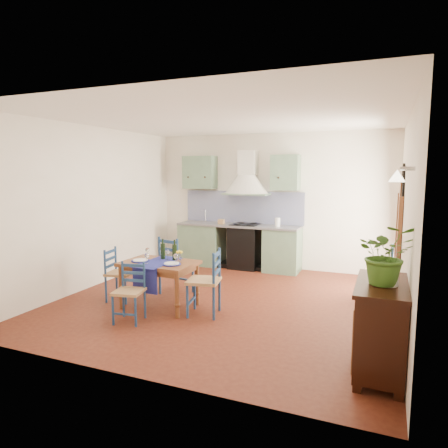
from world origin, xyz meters
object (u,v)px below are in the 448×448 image
Objects in this scene: dining_table at (159,267)px; chair_near at (130,292)px; sideboard at (380,325)px; potted_plant at (386,254)px.

chair_near is (-0.07, -0.65, -0.20)m from dining_table.
dining_table is at bearing 83.54° from chair_near.
potted_plant is (0.02, -0.05, 0.72)m from sideboard.
potted_plant reaches higher than sideboard.
chair_near is at bearing 174.83° from potted_plant.
chair_near is 3.17m from sideboard.
dining_table is at bearing 163.28° from potted_plant.
sideboard reaches higher than chair_near.
dining_table reaches higher than sideboard.
potted_plant is (3.11, -0.93, 0.62)m from dining_table.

